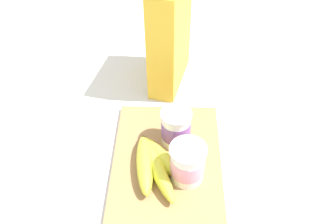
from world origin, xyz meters
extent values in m
plane|color=silver|center=(0.00, 0.00, 0.00)|extent=(2.40, 2.40, 0.00)
cube|color=#A37A4C|center=(0.00, 0.00, 0.01)|extent=(0.36, 0.25, 0.01)
cube|color=yellow|center=(-0.31, 0.00, 0.15)|extent=(0.20, 0.11, 0.30)
cylinder|color=white|center=(-0.06, 0.02, 0.06)|extent=(0.07, 0.07, 0.09)
cylinder|color=#7A4C99|center=(-0.06, 0.02, 0.06)|extent=(0.07, 0.07, 0.05)
cylinder|color=silver|center=(-0.06, 0.02, 0.10)|extent=(0.07, 0.07, 0.00)
cylinder|color=white|center=(0.04, 0.04, 0.06)|extent=(0.07, 0.07, 0.09)
cylinder|color=pink|center=(0.04, 0.04, 0.06)|extent=(0.07, 0.07, 0.04)
cylinder|color=silver|center=(0.04, 0.04, 0.11)|extent=(0.08, 0.08, 0.00)
ellipsoid|color=yellow|center=(0.03, -0.05, 0.03)|extent=(0.16, 0.05, 0.04)
ellipsoid|color=yellow|center=(0.03, -0.02, 0.03)|extent=(0.19, 0.10, 0.04)
ellipsoid|color=yellow|center=(0.01, -0.01, 0.03)|extent=(0.15, 0.13, 0.03)
cylinder|color=brown|center=(-0.05, -0.06, 0.02)|extent=(0.01, 0.01, 0.02)
camera|label=1|loc=(0.51, 0.01, 0.68)|focal=39.37mm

